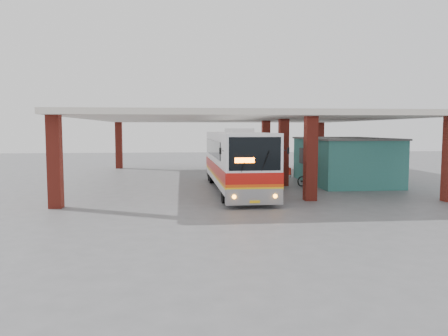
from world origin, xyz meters
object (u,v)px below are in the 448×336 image
Objects in this scene: coach_bus at (236,160)px; pedestrian at (310,180)px; red_chair at (289,173)px; motorcycle at (310,178)px.

coach_bus is 8.40× the size of pedestrian.
pedestrian is at bearing -109.65° from red_chair.
pedestrian is 2.07× the size of red_chair.
pedestrian reaches higher than red_chair.
pedestrian is 8.22m from red_chair.
motorcycle is at bearing 17.57° from coach_bus.
coach_bus is 8.62m from red_chair.
red_chair is at bearing -19.79° from motorcycle.
pedestrian reaches higher than motorcycle.
pedestrian is at bearing -17.72° from coach_bus.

